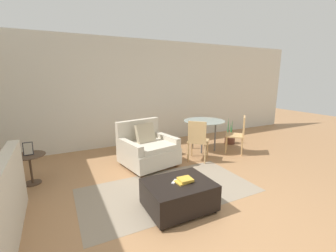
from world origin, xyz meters
TOP-DOWN VIEW (x-y plane):
  - ground_plane at (0.00, 0.00)m, footprint 20.00×20.00m
  - wall_back at (0.00, 3.62)m, footprint 12.00×0.06m
  - area_rug at (0.02, 0.84)m, footprint 2.78×1.45m
  - armchair at (0.13, 2.01)m, footprint 1.15×1.12m
  - ottoman at (-0.09, 0.32)m, footprint 0.90×0.70m
  - book_stack at (-0.01, 0.29)m, footprint 0.25×0.18m
  - tv_remote_primary at (-0.14, 0.36)m, footprint 0.13×0.12m
  - side_table at (-1.96, 2.11)m, footprint 0.50×0.50m
  - picture_frame at (-1.96, 2.11)m, footprint 0.15×0.08m
  - dining_table at (1.74, 2.28)m, footprint 1.00×1.00m
  - dining_chair_near_left at (1.16, 1.70)m, footprint 0.59×0.59m
  - dining_chair_near_right at (2.32, 1.70)m, footprint 0.59×0.59m
  - potted_plant_small at (2.71, 2.41)m, footprint 0.27×0.27m

SIDE VIEW (x-z plane):
  - ground_plane at x=0.00m, z-range 0.00..0.00m
  - area_rug at x=0.02m, z-range 0.00..0.01m
  - potted_plant_small at x=2.71m, z-range -0.20..0.53m
  - ottoman at x=-0.09m, z-range 0.02..0.42m
  - armchair at x=0.13m, z-range -0.11..0.79m
  - side_table at x=-1.96m, z-range 0.11..0.63m
  - tv_remote_primary at x=-0.14m, z-range 0.40..0.41m
  - book_stack at x=-0.01m, z-range 0.40..0.44m
  - dining_chair_near_left at x=1.16m, z-range 0.07..0.97m
  - dining_chair_near_right at x=2.32m, z-range 0.07..0.97m
  - picture_frame at x=-1.96m, z-range 0.52..0.73m
  - dining_table at x=1.74m, z-range 0.28..1.03m
  - wall_back at x=0.00m, z-range 0.00..2.75m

